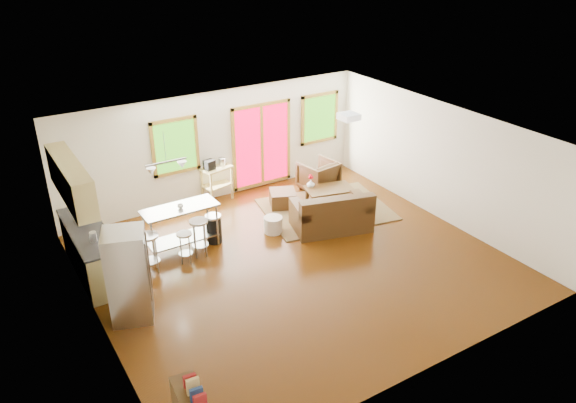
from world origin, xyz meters
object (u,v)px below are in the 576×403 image
coffee_table (329,191)px  island (181,221)px  armchair (318,174)px  refrigerator (129,276)px  rug (326,209)px  kitchen_cart (216,172)px  ottoman (283,199)px  loveseat (332,215)px

coffee_table → island: island is taller
armchair → refrigerator: bearing=16.4°
rug → island: 3.54m
coffee_table → kitchen_cart: size_ratio=1.13×
armchair → kitchen_cart: 2.53m
armchair → ottoman: 1.28m
armchair → kitchen_cart: bearing=-26.5°
coffee_table → kitchen_cart: kitchen_cart is taller
rug → kitchen_cart: bearing=137.2°
loveseat → ottoman: 1.53m
coffee_table → ottoman: 1.10m
island → kitchen_cart: (1.55, 1.69, 0.08)m
loveseat → armchair: 2.01m
rug → coffee_table: (0.20, 0.18, 0.36)m
coffee_table → island: size_ratio=0.80×
coffee_table → ottoman: coffee_table is taller
rug → ottoman: 1.03m
armchair → refrigerator: size_ratio=0.51×
island → armchair: bearing=13.0°
coffee_table → ottoman: size_ratio=2.08×
loveseat → armchair: (0.88, 1.80, 0.07)m
kitchen_cart → loveseat: bearing=-59.8°
armchair → ottoman: size_ratio=1.44×
island → rug: bearing=-1.6°
kitchen_cart → coffee_table: bearing=-37.1°
ottoman → island: 2.83m
ottoman → coffee_table: bearing=-27.8°
loveseat → coffee_table: loveseat is taller
coffee_table → armchair: 0.87m
rug → island: island is taller
loveseat → kitchen_cart: (-1.51, 2.59, 0.39)m
ottoman → rug: bearing=-42.1°
rug → loveseat: loveseat is taller
island → coffee_table: bearing=1.3°
rug → ottoman: size_ratio=4.80×
armchair → ottoman: bearing=6.4°
kitchen_cart → island: bearing=-132.6°
island → kitchen_cart: bearing=47.4°
island → kitchen_cart: size_ratio=1.40×
armchair → refrigerator: 6.05m
armchair → island: 4.05m
loveseat → refrigerator: size_ratio=1.12×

